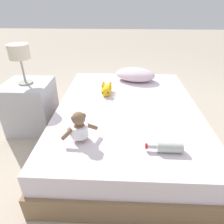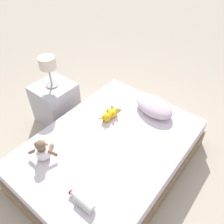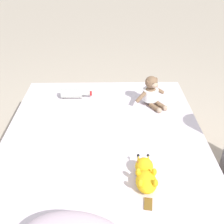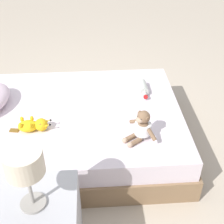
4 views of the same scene
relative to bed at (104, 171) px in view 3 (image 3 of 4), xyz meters
name	(u,v)px [view 3 (image 3 of 4)]	position (x,y,z in m)	size (l,w,h in m)	color
ground_plane	(105,190)	(0.00, 0.00, -0.19)	(16.00, 16.00, 0.00)	#B7A893
bed	(104,171)	(0.00, 0.00, 0.00)	(1.38, 1.90, 0.38)	#846647
plush_monkey	(151,93)	(-0.37, -0.54, 0.29)	(0.26, 0.25, 0.24)	brown
plush_yellow_creature	(145,175)	(-0.22, 0.27, 0.24)	(0.11, 0.33, 0.10)	yellow
glass_bottle	(73,93)	(0.26, -0.65, 0.23)	(0.25, 0.08, 0.08)	#B7BCB2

